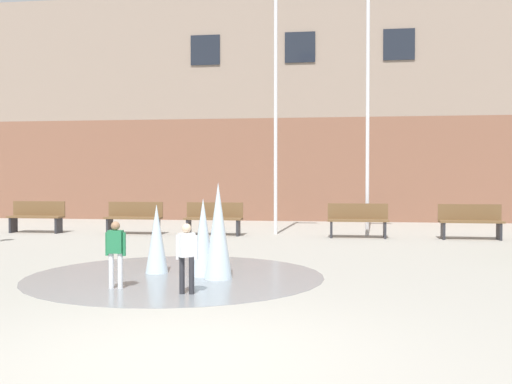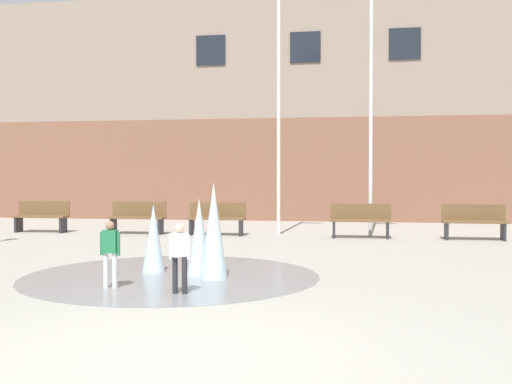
# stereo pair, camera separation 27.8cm
# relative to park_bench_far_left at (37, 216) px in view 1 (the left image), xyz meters

# --- Properties ---
(ground_plane) EXTENTS (100.00, 100.00, 0.00)m
(ground_plane) POSITION_rel_park_bench_far_left_xyz_m (7.30, -11.04, -0.48)
(ground_plane) COLOR #9E998E
(library_building) EXTENTS (36.00, 6.05, 8.38)m
(library_building) POSITION_rel_park_bench_far_left_xyz_m (7.30, 8.46, 3.71)
(library_building) COLOR brown
(library_building) RESTS_ON ground
(splash_fountain) EXTENTS (4.87, 4.87, 1.54)m
(splash_fountain) POSITION_rel_park_bench_far_left_xyz_m (6.33, -6.80, 0.06)
(splash_fountain) COLOR gray
(splash_fountain) RESTS_ON ground
(park_bench_far_left) EXTENTS (1.60, 0.44, 0.91)m
(park_bench_far_left) POSITION_rel_park_bench_far_left_xyz_m (0.00, 0.00, 0.00)
(park_bench_far_left) COLOR #28282D
(park_bench_far_left) RESTS_ON ground
(park_bench_under_left_flagpole) EXTENTS (1.60, 0.44, 0.91)m
(park_bench_under_left_flagpole) POSITION_rel_park_bench_far_left_xyz_m (2.95, -0.04, 0.00)
(park_bench_under_left_flagpole) COLOR #28282D
(park_bench_under_left_flagpole) RESTS_ON ground
(park_bench_center) EXTENTS (1.60, 0.44, 0.91)m
(park_bench_center) POSITION_rel_park_bench_far_left_xyz_m (5.26, -0.06, 0.00)
(park_bench_center) COLOR #28282D
(park_bench_center) RESTS_ON ground
(park_bench_under_right_flagpole) EXTENTS (1.60, 0.44, 0.91)m
(park_bench_under_right_flagpole) POSITION_rel_park_bench_far_left_xyz_m (9.21, -0.18, 0.00)
(park_bench_under_right_flagpole) COLOR #28282D
(park_bench_under_right_flagpole) RESTS_ON ground
(park_bench_near_trashcan) EXTENTS (1.60, 0.44, 0.91)m
(park_bench_near_trashcan) POSITION_rel_park_bench_far_left_xyz_m (12.09, -0.21, 0.00)
(park_bench_near_trashcan) COLOR #28282D
(park_bench_near_trashcan) RESTS_ON ground
(child_running) EXTENTS (0.31, 0.23, 0.99)m
(child_running) POSITION_rel_park_bench_far_left_xyz_m (6.60, -8.25, 0.10)
(child_running) COLOR #28282D
(child_running) RESTS_ON ground
(child_with_pink_shirt) EXTENTS (0.31, 0.13, 0.99)m
(child_with_pink_shirt) POSITION_rel_park_bench_far_left_xyz_m (5.48, -8.00, 0.10)
(child_with_pink_shirt) COLOR silver
(child_with_pink_shirt) RESTS_ON ground
(flagpole_left) EXTENTS (0.80, 0.10, 7.51)m
(flagpole_left) POSITION_rel_park_bench_far_left_xyz_m (6.96, 0.48, 3.52)
(flagpole_left) COLOR silver
(flagpole_left) RESTS_ON ground
(flagpole_right) EXTENTS (0.80, 0.10, 7.71)m
(flagpole_right) POSITION_rel_park_bench_far_left_xyz_m (9.51, 0.48, 3.62)
(flagpole_right) COLOR silver
(flagpole_right) RESTS_ON ground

